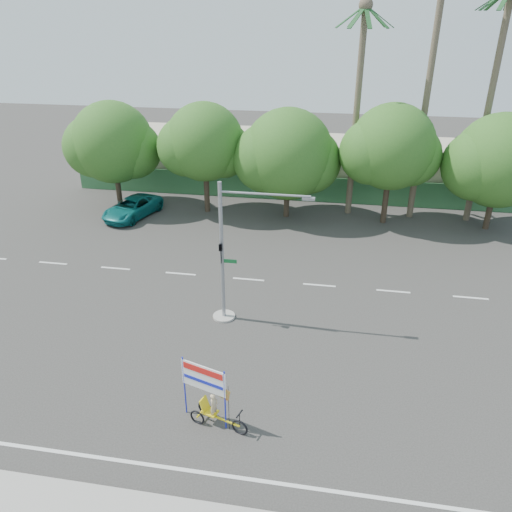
# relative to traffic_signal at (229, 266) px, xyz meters

# --- Properties ---
(ground) EXTENTS (120.00, 120.00, 0.00)m
(ground) POSITION_rel_traffic_signal_xyz_m (2.20, -3.98, -2.92)
(ground) COLOR #33302D
(ground) RESTS_ON ground
(fence) EXTENTS (38.00, 0.08, 2.00)m
(fence) POSITION_rel_traffic_signal_xyz_m (2.20, 17.52, -1.92)
(fence) COLOR #336B3D
(fence) RESTS_ON ground
(building_left) EXTENTS (12.00, 8.00, 4.00)m
(building_left) POSITION_rel_traffic_signal_xyz_m (-7.80, 22.02, -0.92)
(building_left) COLOR beige
(building_left) RESTS_ON ground
(building_right) EXTENTS (14.00, 8.00, 3.60)m
(building_right) POSITION_rel_traffic_signal_xyz_m (10.20, 22.02, -1.12)
(building_right) COLOR beige
(building_right) RESTS_ON ground
(tree_far_left) EXTENTS (7.14, 6.00, 7.96)m
(tree_far_left) POSITION_rel_traffic_signal_xyz_m (-11.85, 14.02, 1.84)
(tree_far_left) COLOR #473828
(tree_far_left) RESTS_ON ground
(tree_left) EXTENTS (6.66, 5.60, 8.07)m
(tree_left) POSITION_rel_traffic_signal_xyz_m (-4.85, 14.02, 2.14)
(tree_left) COLOR #473828
(tree_left) RESTS_ON ground
(tree_center) EXTENTS (7.62, 6.40, 7.85)m
(tree_center) POSITION_rel_traffic_signal_xyz_m (1.14, 14.02, 1.55)
(tree_center) COLOR #473828
(tree_center) RESTS_ON ground
(tree_right) EXTENTS (6.90, 5.80, 8.36)m
(tree_right) POSITION_rel_traffic_signal_xyz_m (8.15, 14.02, 2.32)
(tree_right) COLOR #473828
(tree_right) RESTS_ON ground
(tree_far_right) EXTENTS (7.38, 6.20, 7.94)m
(tree_far_right) POSITION_rel_traffic_signal_xyz_m (15.15, 14.02, 1.73)
(tree_far_right) COLOR #473828
(tree_far_right) RESTS_ON ground
(palm_tall) EXTENTS (3.73, 3.79, 17.45)m
(palm_tall) POSITION_rel_traffic_signal_xyz_m (10.20, 15.52, 7.55)
(palm_tall) COLOR #70604C
(palm_tall) RESTS_ON ground
(palm_mid) EXTENTS (3.73, 3.79, 15.45)m
(palm_mid) POSITION_rel_traffic_signal_xyz_m (14.20, 15.52, 6.48)
(palm_mid) COLOR #70604C
(palm_mid) RESTS_ON ground
(palm_short) EXTENTS (3.73, 3.79, 14.45)m
(palm_short) POSITION_rel_traffic_signal_xyz_m (5.70, 15.52, 5.94)
(palm_short) COLOR #70604C
(palm_short) RESTS_ON ground
(traffic_signal) EXTENTS (4.72, 1.10, 7.00)m
(traffic_signal) POSITION_rel_traffic_signal_xyz_m (0.00, 0.00, 0.00)
(traffic_signal) COLOR gray
(traffic_signal) RESTS_ON ground
(trike_billboard) EXTENTS (2.58, 1.09, 2.64)m
(trike_billboard) POSITION_rel_traffic_signal_xyz_m (0.83, -6.95, -1.86)
(trike_billboard) COLOR black
(trike_billboard) RESTS_ON ground
(pickup_truck) EXTENTS (3.63, 5.53, 1.41)m
(pickup_truck) POSITION_rel_traffic_signal_xyz_m (-9.93, 11.99, -2.21)
(pickup_truck) COLOR #0F6968
(pickup_truck) RESTS_ON ground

